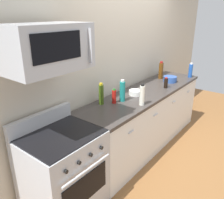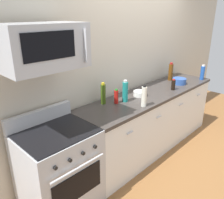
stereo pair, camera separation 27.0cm
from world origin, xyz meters
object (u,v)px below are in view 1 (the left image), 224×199
range_oven (63,173)px  bottle_vinegar_white (142,95)px  bottle_wine_amber (161,71)px  microwave (48,48)px  bottle_hot_sauce_red (114,96)px  bowl_white_ceramic (135,92)px  bottle_soda_blue (191,70)px  bottle_sparkling_teal (122,91)px  bowl_blue_mixing (170,79)px  bottle_soy_sauce_dark (166,83)px  bottle_olive_oil (101,94)px

range_oven → bottle_vinegar_white: bearing=-11.3°
bottle_wine_amber → microwave: bearing=-177.5°
range_oven → bottle_hot_sauce_red: size_ratio=5.58×
bowl_white_ceramic → bottle_soda_blue: bearing=-10.8°
bottle_hot_sauce_red → microwave: bearing=-177.5°
bottle_sparkling_teal → bowl_white_ceramic: (0.31, -0.01, -0.10)m
bottle_sparkling_teal → bowl_blue_mixing: bottle_sparkling_teal is taller
bottle_soy_sauce_dark → bowl_blue_mixing: (0.35, 0.09, -0.03)m
microwave → bottle_soy_sauce_dark: microwave is taller
bottle_sparkling_teal → bowl_blue_mixing: size_ratio=1.32×
microwave → bottle_olive_oil: 1.11m
microwave → bottle_sparkling_teal: (1.11, 0.00, -0.69)m
bottle_olive_oil → bowl_white_ceramic: 0.60m
bowl_white_ceramic → bottle_vinegar_white: bearing=-135.1°
bottle_vinegar_white → bowl_blue_mixing: bearing=7.6°
range_oven → bottle_soda_blue: (2.84, -0.23, 0.57)m
range_oven → bottle_wine_amber: size_ratio=3.47×
bottle_vinegar_white → bottle_sparkling_teal: bearing=98.2°
bottle_vinegar_white → bottle_olive_oil: (-0.30, 0.42, 0.00)m
bottle_olive_oil → bottle_soy_sauce_dark: bearing=-17.5°
range_oven → bottle_sparkling_teal: (1.11, 0.05, 0.59)m
microwave → bottle_vinegar_white: size_ratio=2.66×
bottle_wine_amber → bottle_vinegar_white: 1.33m
bottle_olive_oil → range_oven: bearing=-167.1°
bottle_sparkling_teal → bowl_white_ceramic: size_ratio=1.60×
bottle_sparkling_teal → bowl_white_ceramic: 0.33m
range_oven → bottle_soda_blue: bearing=-4.7°
bottle_soda_blue → bottle_sparkling_teal: (-1.73, 0.28, 0.01)m
bottle_soda_blue → bowl_blue_mixing: bearing=162.6°
range_oven → bottle_wine_amber: bottle_wine_amber is taller
bottle_wine_amber → bottle_olive_oil: bearing=178.4°
bottle_soy_sauce_dark → bowl_blue_mixing: 0.36m
bottle_wine_amber → bottle_hot_sauce_red: size_ratio=1.61×
range_oven → bowl_blue_mixing: range_oven is taller
bowl_blue_mixing → bottle_soy_sauce_dark: bearing=-165.8°
bottle_soy_sauce_dark → bowl_white_ceramic: (-0.56, 0.20, -0.04)m
bottle_hot_sauce_red → bowl_blue_mixing: bottle_hot_sauce_red is taller
range_oven → bottle_soy_sauce_dark: bottle_soy_sauce_dark is taller
range_oven → microwave: 1.28m
bottle_hot_sauce_red → bottle_olive_oil: size_ratio=0.68×
bottle_vinegar_white → range_oven: bearing=168.7°
bottle_olive_oil → bowl_blue_mixing: bearing=-10.2°
bottle_olive_oil → bottle_wine_amber: bearing=-1.6°
bottle_olive_oil → bowl_blue_mixing: bottle_olive_oil is taller
bottle_vinegar_white → bottle_olive_oil: size_ratio=0.99×
bottle_hot_sauce_red → bottle_soy_sauce_dark: bearing=-13.9°
range_oven → bottle_soda_blue: 2.91m
bottle_sparkling_teal → bottle_soy_sauce_dark: size_ratio=1.74×
bottle_wine_amber → bowl_blue_mixing: bearing=-111.5°
bottle_hot_sauce_red → bowl_blue_mixing: 1.36m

